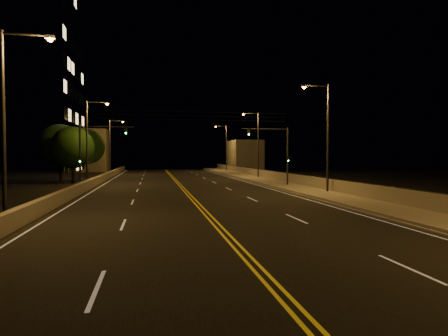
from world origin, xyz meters
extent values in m
plane|color=black|center=(0.00, 0.00, 0.00)|extent=(160.00, 160.00, 0.00)
cube|color=black|center=(0.00, 20.00, 0.01)|extent=(18.00, 120.00, 0.02)
cube|color=gray|center=(10.80, 20.00, 0.15)|extent=(3.60, 120.00, 0.30)
cube|color=gray|center=(8.93, 20.00, 0.07)|extent=(0.14, 120.00, 0.15)
cube|color=gray|center=(12.45, 20.00, 0.80)|extent=(0.30, 120.00, 1.00)
cube|color=gray|center=(-9.41, 20.00, 0.45)|extent=(0.45, 120.00, 0.91)
cube|color=slate|center=(16.50, 69.97, 3.27)|extent=(6.00, 10.00, 6.54)
cube|color=slate|center=(-16.00, 73.09, 4.35)|extent=(8.00, 8.00, 8.69)
cylinder|color=black|center=(12.45, 20.00, 1.33)|extent=(0.06, 120.00, 0.06)
cube|color=silver|center=(-8.60, 20.00, 0.02)|extent=(0.12, 116.00, 0.00)
cube|color=silver|center=(8.60, 20.00, 0.02)|extent=(0.12, 116.00, 0.00)
cube|color=gold|center=(-0.15, 20.00, 0.02)|extent=(0.12, 116.00, 0.00)
cube|color=gold|center=(0.15, 20.00, 0.02)|extent=(0.12, 116.00, 0.00)
cube|color=silver|center=(-4.50, 1.50, 0.02)|extent=(0.12, 3.00, 0.00)
cube|color=silver|center=(-4.50, 10.50, 0.02)|extent=(0.12, 3.00, 0.00)
cube|color=silver|center=(-4.50, 19.50, 0.02)|extent=(0.12, 3.00, 0.00)
cube|color=silver|center=(-4.50, 28.50, 0.02)|extent=(0.12, 3.00, 0.00)
cube|color=silver|center=(-4.50, 37.50, 0.02)|extent=(0.12, 3.00, 0.00)
cube|color=silver|center=(-4.50, 46.50, 0.02)|extent=(0.12, 3.00, 0.00)
cube|color=silver|center=(-4.50, 55.50, 0.02)|extent=(0.12, 3.00, 0.00)
cube|color=silver|center=(-4.50, 64.50, 0.02)|extent=(0.12, 3.00, 0.00)
cube|color=silver|center=(-4.50, 73.50, 0.02)|extent=(0.12, 3.00, 0.00)
cube|color=silver|center=(4.50, 1.50, 0.02)|extent=(0.12, 3.00, 0.00)
cube|color=silver|center=(4.50, 10.50, 0.02)|extent=(0.12, 3.00, 0.00)
cube|color=silver|center=(4.50, 19.50, 0.02)|extent=(0.12, 3.00, 0.00)
cube|color=silver|center=(4.50, 28.50, 0.02)|extent=(0.12, 3.00, 0.00)
cube|color=silver|center=(4.50, 37.50, 0.02)|extent=(0.12, 3.00, 0.00)
cube|color=silver|center=(4.50, 46.50, 0.02)|extent=(0.12, 3.00, 0.00)
cube|color=silver|center=(4.50, 55.50, 0.02)|extent=(0.12, 3.00, 0.00)
cube|color=silver|center=(4.50, 64.50, 0.02)|extent=(0.12, 3.00, 0.00)
cube|color=silver|center=(4.50, 73.50, 0.02)|extent=(0.12, 3.00, 0.00)
cylinder|color=#2D2D33|center=(11.80, 21.56, 4.74)|extent=(0.20, 0.20, 9.48)
cylinder|color=#2D2D33|center=(10.70, 21.56, 9.33)|extent=(2.20, 0.12, 0.12)
cube|color=#2D2D33|center=(9.60, 21.56, 9.26)|extent=(0.50, 0.25, 0.14)
sphere|color=#FF9E2D|center=(9.60, 21.56, 9.16)|extent=(0.28, 0.28, 0.28)
cylinder|color=#2D2D33|center=(11.80, 43.03, 4.74)|extent=(0.20, 0.20, 9.48)
cylinder|color=#2D2D33|center=(10.70, 43.03, 9.33)|extent=(2.20, 0.12, 0.12)
cube|color=#2D2D33|center=(9.60, 43.03, 9.26)|extent=(0.50, 0.25, 0.14)
sphere|color=#FF9E2D|center=(9.60, 43.03, 9.16)|extent=(0.28, 0.28, 0.28)
cylinder|color=#2D2D33|center=(11.80, 66.13, 4.74)|extent=(0.20, 0.20, 9.48)
cylinder|color=#2D2D33|center=(10.70, 66.13, 9.33)|extent=(2.20, 0.12, 0.12)
cube|color=#2D2D33|center=(9.60, 66.13, 9.26)|extent=(0.50, 0.25, 0.14)
sphere|color=#FF9E2D|center=(9.60, 66.13, 9.16)|extent=(0.28, 0.28, 0.28)
cylinder|color=#2D2D33|center=(-10.20, 11.58, 4.74)|extent=(0.20, 0.20, 9.48)
cylinder|color=#2D2D33|center=(-9.10, 11.58, 9.33)|extent=(2.20, 0.12, 0.12)
cube|color=#2D2D33|center=(-8.00, 11.58, 9.26)|extent=(0.50, 0.25, 0.14)
sphere|color=#FF9E2D|center=(-8.00, 11.58, 9.16)|extent=(0.28, 0.28, 0.28)
cylinder|color=#2D2D33|center=(-10.20, 35.50, 4.74)|extent=(0.20, 0.20, 9.48)
cylinder|color=#2D2D33|center=(-9.10, 35.50, 9.33)|extent=(2.20, 0.12, 0.12)
cube|color=#2D2D33|center=(-8.00, 35.50, 9.26)|extent=(0.50, 0.25, 0.14)
sphere|color=#FF9E2D|center=(-8.00, 35.50, 9.16)|extent=(0.28, 0.28, 0.28)
cylinder|color=#2D2D33|center=(-10.20, 58.41, 4.74)|extent=(0.20, 0.20, 9.48)
cylinder|color=#2D2D33|center=(-9.10, 58.41, 9.33)|extent=(2.20, 0.12, 0.12)
cube|color=#2D2D33|center=(-8.00, 58.41, 9.26)|extent=(0.50, 0.25, 0.14)
sphere|color=#FF9E2D|center=(-8.00, 58.41, 9.16)|extent=(0.28, 0.28, 0.28)
cylinder|color=#2D2D33|center=(11.00, 29.17, 3.18)|extent=(0.18, 0.18, 6.37)
cylinder|color=#2D2D33|center=(8.50, 29.17, 6.17)|extent=(5.00, 0.10, 0.10)
cube|color=black|center=(6.75, 29.17, 5.82)|extent=(0.28, 0.18, 0.80)
sphere|color=#19FF4C|center=(6.75, 29.06, 5.57)|extent=(0.14, 0.14, 0.14)
cube|color=black|center=(11.00, 29.02, 3.00)|extent=(0.22, 0.14, 0.55)
cylinder|color=#2D2D33|center=(-9.80, 29.17, 3.18)|extent=(0.18, 0.18, 6.37)
cylinder|color=#2D2D33|center=(-7.30, 29.17, 6.17)|extent=(5.00, 0.10, 0.10)
cube|color=black|center=(-5.55, 29.17, 5.82)|extent=(0.28, 0.18, 0.80)
sphere|color=#19FF4C|center=(-5.55, 29.06, 5.57)|extent=(0.14, 0.14, 0.14)
cube|color=black|center=(-9.80, 29.02, 3.00)|extent=(0.22, 0.14, 0.55)
cylinder|color=black|center=(0.00, 29.50, 7.00)|extent=(22.00, 0.03, 0.03)
cylinder|color=black|center=(0.00, 29.50, 7.40)|extent=(22.00, 0.03, 0.03)
cylinder|color=black|center=(0.00, 29.50, 7.80)|extent=(22.00, 0.03, 0.03)
cylinder|color=black|center=(-12.50, 39.57, 1.20)|extent=(0.36, 0.36, 2.41)
sphere|color=black|center=(-12.50, 39.57, 4.34)|extent=(5.08, 5.08, 5.08)
cylinder|color=black|center=(-15.07, 44.66, 1.32)|extent=(0.36, 0.36, 2.64)
sphere|color=black|center=(-15.07, 44.66, 4.76)|extent=(5.57, 5.57, 5.57)
cylinder|color=black|center=(-13.11, 53.23, 1.32)|extent=(0.36, 0.36, 2.64)
sphere|color=black|center=(-13.11, 53.23, 4.77)|extent=(5.58, 5.58, 5.58)
camera|label=1|loc=(-3.09, -8.39, 3.44)|focal=30.00mm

